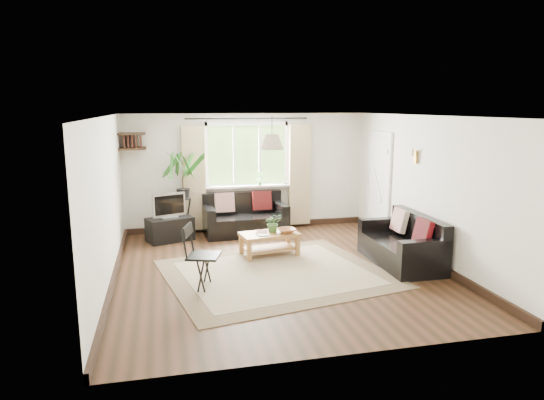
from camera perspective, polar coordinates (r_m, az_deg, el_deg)
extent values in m
plane|color=black|center=(7.73, 0.66, -8.22)|extent=(5.50, 5.50, 0.00)
plane|color=white|center=(7.30, 0.71, 9.86)|extent=(5.50, 5.50, 0.00)
cube|color=silver|center=(10.09, -2.97, 3.32)|extent=(5.00, 0.02, 2.40)
cube|color=silver|center=(4.86, 8.30, -5.17)|extent=(5.00, 0.02, 2.40)
cube|color=silver|center=(7.27, -18.86, -0.26)|extent=(0.02, 5.50, 2.40)
cube|color=silver|center=(8.36, 17.59, 1.22)|extent=(0.02, 5.50, 2.40)
cube|color=beige|center=(7.55, 0.50, -8.61)|extent=(3.72, 3.36, 0.02)
cube|color=silver|center=(9.86, 12.42, 1.73)|extent=(0.06, 0.96, 2.06)
imported|color=#325A24|center=(8.38, 0.14, -2.69)|extent=(0.30, 0.26, 0.33)
imported|color=#9A5C35|center=(8.36, 1.72, -3.61)|extent=(0.34, 0.34, 0.07)
imported|color=silver|center=(8.18, -1.74, -4.14)|extent=(0.20, 0.25, 0.02)
imported|color=brown|center=(8.38, -1.83, -3.76)|extent=(0.25, 0.29, 0.02)
cube|color=black|center=(9.50, -11.92, -3.37)|extent=(0.95, 0.74, 0.45)
imported|color=#2D6023|center=(10.03, -1.43, 2.51)|extent=(0.14, 0.10, 0.27)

